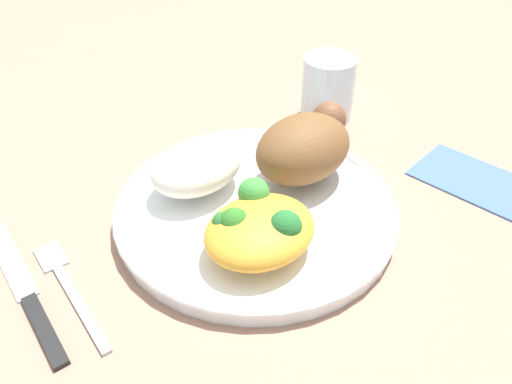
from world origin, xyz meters
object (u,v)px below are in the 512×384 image
at_px(mac_cheese_with_broccoli, 259,227).
at_px(fork, 68,286).
at_px(knife, 29,297).
at_px(rice_pile, 197,167).
at_px(napkin, 478,181).
at_px(water_glass, 328,88).
at_px(roasted_chicken, 308,148).
at_px(plate, 256,208).

bearing_deg(mac_cheese_with_broccoli, fork, 149.71).
xyz_separation_m(fork, knife, (-0.03, 0.01, 0.00)).
distance_m(rice_pile, napkin, 0.30).
bearing_deg(water_glass, mac_cheese_with_broccoli, -150.48).
height_order(mac_cheese_with_broccoli, napkin, mac_cheese_with_broccoli).
relative_size(water_glass, napkin, 0.61).
distance_m(roasted_chicken, water_glass, 0.16).
bearing_deg(napkin, knife, 158.97).
relative_size(mac_cheese_with_broccoli, knife, 0.53).
bearing_deg(fork, knife, 161.97).
bearing_deg(fork, plate, -11.17).
bearing_deg(knife, fork, -18.03).
bearing_deg(roasted_chicken, knife, 170.08).
relative_size(rice_pile, mac_cheese_with_broccoli, 0.95).
relative_size(rice_pile, water_glass, 1.21).
bearing_deg(mac_cheese_with_broccoli, napkin, -15.63).
bearing_deg(water_glass, knife, -174.12).
bearing_deg(napkin, plate, 151.17).
height_order(roasted_chicken, napkin, roasted_chicken).
relative_size(knife, napkin, 1.47).
xyz_separation_m(plate, knife, (-0.21, 0.05, -0.01)).
height_order(mac_cheese_with_broccoli, fork, mac_cheese_with_broccoli).
distance_m(knife, water_glass, 0.41).
distance_m(mac_cheese_with_broccoli, napkin, 0.26).
bearing_deg(mac_cheese_with_broccoli, rice_pile, 83.49).
bearing_deg(roasted_chicken, fork, 171.10).
height_order(roasted_chicken, rice_pile, roasted_chicken).
xyz_separation_m(roasted_chicken, napkin, (0.15, -0.11, -0.05)).
xyz_separation_m(mac_cheese_with_broccoli, knife, (-0.17, 0.09, -0.04)).
height_order(plate, fork, plate).
distance_m(fork, water_glass, 0.38).
bearing_deg(plate, fork, 168.83).
xyz_separation_m(fork, water_glass, (0.38, 0.05, 0.04)).
bearing_deg(napkin, roasted_chicken, 142.13).
distance_m(plate, napkin, 0.24).
height_order(plate, mac_cheese_with_broccoli, mac_cheese_with_broccoli).
height_order(fork, water_glass, water_glass).
relative_size(plate, roasted_chicken, 2.35).
height_order(roasted_chicken, mac_cheese_with_broccoli, roasted_chicken).
distance_m(plate, fork, 0.18).
distance_m(knife, napkin, 0.45).
xyz_separation_m(rice_pile, mac_cheese_with_broccoli, (-0.01, -0.10, -0.00)).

